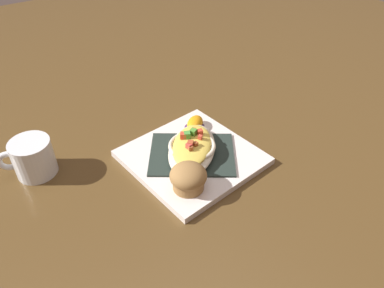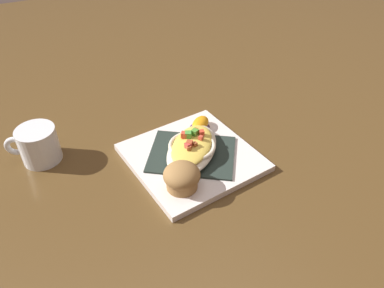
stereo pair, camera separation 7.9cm
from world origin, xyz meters
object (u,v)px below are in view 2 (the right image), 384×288
Objects in this scene: orange_garnish at (200,124)px; coffee_mug at (39,146)px; square_plate at (192,157)px; gratin_dish at (192,147)px; muffin at (182,177)px.

coffee_mug is (-0.36, 0.07, 0.01)m from orange_garnish.
square_plate is 0.10m from orange_garnish.
gratin_dish is 0.10m from muffin.
muffin reaches higher than orange_garnish.
muffin is 0.20m from orange_garnish.
square_plate is at bearing -26.70° from coffee_mug.
orange_garnish is (0.06, 0.08, 0.02)m from square_plate.
muffin reaches higher than gratin_dish.
coffee_mug reaches higher than square_plate.
gratin_dish is 2.71× the size of muffin.
gratin_dish is 1.78× the size of coffee_mug.
square_plate is 3.50× the size of muffin.
square_plate is 0.03m from gratin_dish.
coffee_mug is at bearing 135.95° from muffin.
coffee_mug reaches higher than gratin_dish.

